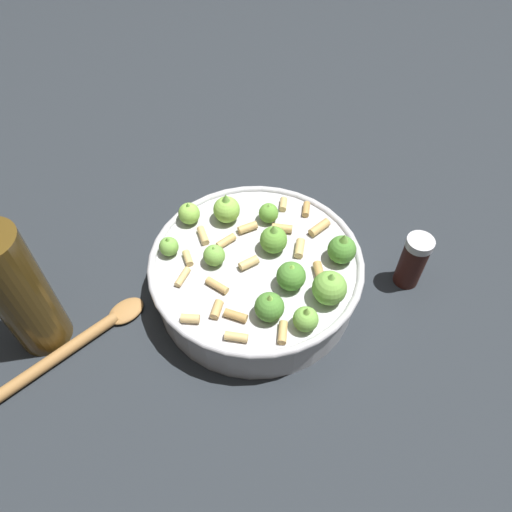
{
  "coord_description": "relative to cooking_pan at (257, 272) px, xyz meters",
  "views": [
    {
      "loc": [
        0.26,
        0.29,
        0.56
      ],
      "look_at": [
        0.0,
        0.0,
        0.08
      ],
      "focal_mm": 33.1,
      "sensor_mm": 36.0,
      "label": 1
    }
  ],
  "objects": [
    {
      "name": "olive_oil_bottle",
      "position": [
        0.26,
        -0.13,
        0.06
      ],
      "size": [
        0.07,
        0.07,
        0.25
      ],
      "color": "#4C3814",
      "rests_on": "ground"
    },
    {
      "name": "pepper_shaker",
      "position": [
        -0.17,
        0.13,
        0.0
      ],
      "size": [
        0.04,
        0.04,
        0.09
      ],
      "color": "#33140F",
      "rests_on": "ground"
    },
    {
      "name": "wooden_spoon",
      "position": [
        0.23,
        -0.09,
        -0.03
      ],
      "size": [
        0.21,
        0.04,
        0.02
      ],
      "color": "#9E703D",
      "rests_on": "ground"
    },
    {
      "name": "cooking_pan",
      "position": [
        0.0,
        0.0,
        0.0
      ],
      "size": [
        0.29,
        0.29,
        0.12
      ],
      "color": "#B7B7BC",
      "rests_on": "ground"
    },
    {
      "name": "ground_plane",
      "position": [
        0.0,
        -0.0,
        -0.04
      ],
      "size": [
        2.4,
        2.4,
        0.0
      ],
      "primitive_type": "plane",
      "color": "#23282D"
    }
  ]
}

